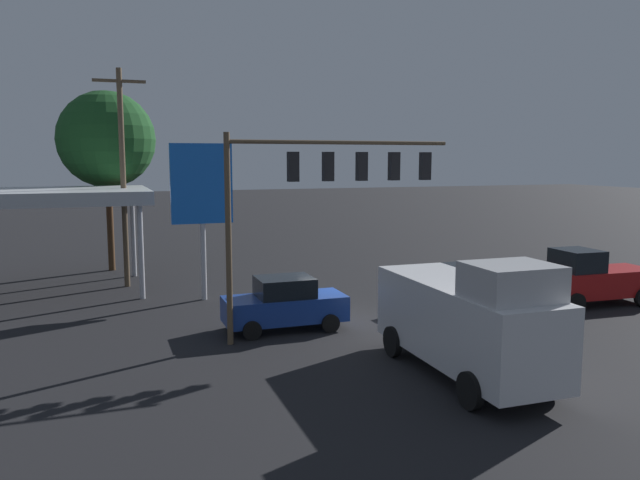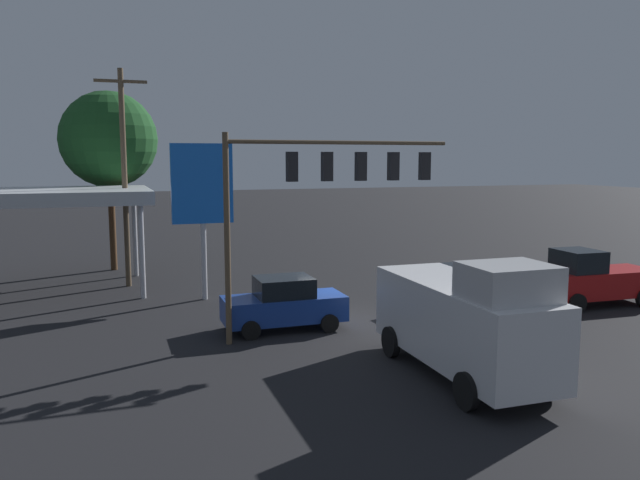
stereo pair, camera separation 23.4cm
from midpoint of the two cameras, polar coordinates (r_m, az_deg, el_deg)
ground_plane at (r=24.27m, az=1.86°, el=-7.30°), size 200.00×200.00×0.00m
traffic_signal_assembly at (r=21.49m, az=0.79°, el=5.42°), size 8.15×0.43×7.03m
utility_pole at (r=31.27m, az=-17.25°, el=5.84°), size 2.40×0.26×10.37m
gas_station_canopy at (r=31.33m, az=-25.64°, el=3.52°), size 11.43×6.93×4.78m
price_sign at (r=27.49m, az=-10.48°, el=4.58°), size 2.65×0.27×6.83m
sedan_waiting at (r=22.76m, az=-3.02°, el=-5.84°), size 4.42×2.10×1.93m
delivery_truck at (r=18.12m, az=13.51°, el=-7.08°), size 2.65×6.84×3.58m
pickup_parked at (r=28.84m, az=23.80°, el=-3.31°), size 5.28×2.43×2.40m
sedan_far at (r=26.00m, az=13.42°, el=-4.35°), size 4.47×2.21×1.93m
street_tree at (r=36.22m, az=-18.58°, el=8.68°), size 5.23×5.23×9.83m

